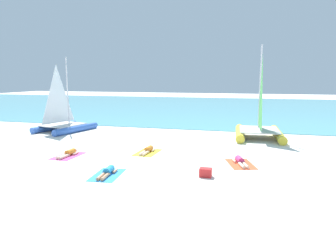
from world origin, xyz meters
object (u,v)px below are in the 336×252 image
Objects in this scene: sailboat_yellow at (259,124)px; towel_center_left at (107,175)px; sunbather_center_right at (148,150)px; cooler_box at (206,172)px; towel_center_right at (147,152)px; sunbather_rightmost at (240,161)px; sunbather_center_left at (108,171)px; towel_leftmost at (68,156)px; towel_rightmost at (241,164)px; sailboat_blue at (64,120)px; sunbather_leftmost at (69,153)px.

sailboat_yellow reaches higher than towel_center_left.
cooler_box is at bearing -40.48° from sunbather_center_right.
sailboat_yellow reaches higher than towel_center_right.
sunbather_center_right is 5.07m from sunbather_rightmost.
towel_leftmost is at bearing 139.86° from sunbather_center_left.
sailboat_yellow is 3.28× the size of towel_leftmost.
towel_leftmost is 1.00× the size of towel_rightmost.
sunbather_center_left is (3.41, -2.34, 0.13)m from towel_leftmost.
cooler_box is at bearing -21.70° from sailboat_blue.
towel_rightmost is at bearing 24.67° from sunbather_center_left.
sailboat_yellow reaches higher than sunbather_rightmost.
sunbather_center_right is (0.32, 4.26, 0.13)m from towel_center_left.
cooler_box reaches higher than towel_center_right.
towel_center_left is (3.42, -2.40, 0.00)m from towel_leftmost.
cooler_box is (7.42, -1.54, 0.17)m from towel_leftmost.
sunbather_leftmost is 1.02× the size of sunbather_rightmost.
sunbather_center_right is at bearing -138.10° from sailboat_yellow.
towel_leftmost is 8.75m from sunbather_rightmost.
towel_center_right is at bearing -137.79° from sailboat_yellow.
cooler_box reaches higher than towel_rightmost.
towel_center_left is 1.23× the size of sunbather_rightmost.
sunbather_leftmost is (0.00, 0.07, 0.13)m from towel_leftmost.
towel_leftmost is 7.58m from cooler_box.
sunbather_rightmost is (13.34, -5.77, -0.70)m from sailboat_blue.
towel_rightmost is at bearing 5.10° from towel_leftmost.
sunbather_rightmost reaches higher than towel_center_left.
sailboat_yellow is at bearing 76.71° from cooler_box.
cooler_box is at bearing -136.13° from sunbather_rightmost.
sailboat_yellow reaches higher than sunbather_leftmost.
sunbather_center_right is at bearing 167.80° from towel_rightmost.
towel_leftmost is at bearing -90.00° from sunbather_leftmost.
sailboat_yellow is 12.39m from towel_leftmost.
towel_leftmost is at bearing 168.25° from cooler_box.
towel_leftmost is (4.64, -6.61, -0.82)m from sailboat_blue.
sunbather_leftmost is 0.82× the size of towel_center_right.
sunbather_center_right reaches higher than towel_center_right.
sunbather_leftmost reaches higher than towel_leftmost.
sailboat_blue reaches higher than cooler_box.
towel_leftmost is at bearing -154.36° from towel_center_right.
sailboat_yellow is 7.02m from sunbather_rightmost.
sunbather_leftmost is at bearing 144.10° from towel_center_left.
sailboat_yellow is at bearing 38.89° from towel_leftmost.
towel_center_right is at bearing 168.54° from towel_rightmost.
sunbather_center_left is at bearing 95.70° from towel_center_left.
towel_rightmost is (8.73, 0.71, -0.13)m from sunbather_leftmost.
cooler_box is (7.42, -1.61, 0.05)m from sunbather_leftmost.
sailboat_yellow reaches higher than sunbather_center_right.
towel_rightmost is (5.31, 3.18, 0.00)m from towel_center_left.
sunbather_center_left is 4.09m from cooler_box.
sunbather_leftmost is 8.76m from towel_rightmost.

